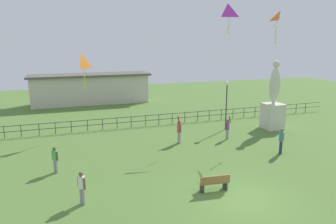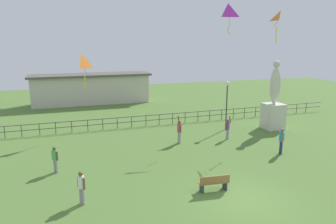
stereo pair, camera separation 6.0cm
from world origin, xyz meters
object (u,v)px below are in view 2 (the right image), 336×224
park_bench (214,182)px  kite_3 (82,62)px  person_0 (81,186)px  kite_1 (280,18)px  lamppost (227,94)px  kite_5 (228,13)px  statue_monument (274,106)px  person_2 (281,139)px  person_1 (179,130)px  person_3 (228,128)px  person_4 (55,158)px

park_bench → kite_3: (-5.10, 12.64, 5.12)m
person_0 → kite_1: bearing=24.6°
lamppost → kite_5: 6.38m
statue_monument → lamppost: (-3.82, 1.00, 1.04)m
park_bench → person_0: 6.22m
person_0 → park_bench: bearing=-7.2°
person_2 → person_1: bearing=142.7°
person_3 → kite_3: 12.19m
park_bench → kite_3: bearing=112.0°
person_1 → kite_3: kite_3 is taller
park_bench → person_1: size_ratio=0.78×
person_4 → kite_1: bearing=10.1°
person_3 → person_4: bearing=-168.9°
park_bench → person_3: (4.74, 7.19, 0.42)m
lamppost → person_0: lamppost is taller
person_3 → person_4: person_3 is taller
person_1 → park_bench: bearing=-97.8°
person_0 → person_3: 12.64m
kite_3 → lamppost: bearing=-15.2°
statue_monument → person_1: (-8.74, -1.13, -0.93)m
statue_monument → person_2: (-3.28, -5.29, -0.94)m
person_0 → kite_5: kite_5 is taller
statue_monument → kite_3: 15.83m
kite_1 → kite_3: size_ratio=0.87×
person_1 → person_4: person_1 is taller
person_0 → person_3: size_ratio=0.88×
person_3 → kite_5: bearing=67.0°
park_bench → kite_3: size_ratio=0.56×
person_2 → kite_1: 9.37m
person_4 → person_1: bearing=17.7°
kite_3 → person_0: bearing=-95.1°
person_3 → kite_3: bearing=151.0°
person_0 → person_2: bearing=11.4°
person_2 → kite_1: kite_1 is taller
kite_1 → statue_monument: bearing=51.9°
person_1 → kite_1: (8.06, 0.26, 7.83)m
lamppost → person_1: 5.71m
park_bench → person_3: person_3 is taller
kite_5 → kite_1: bearing=-35.2°
person_2 → kite_5: kite_5 is taller
lamppost → kite_3: (-11.05, 3.01, 2.63)m
statue_monument → person_3: 5.33m
person_1 → person_0: bearing=-136.9°
person_0 → kite_1: (15.24, 6.97, 7.93)m
person_2 → person_3: person_3 is taller
person_3 → kite_5: 8.97m
person_4 → kite_3: kite_3 is taller
park_bench → person_0: bearing=172.8°
person_0 → person_1: 9.83m
park_bench → person_0: person_0 is taller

